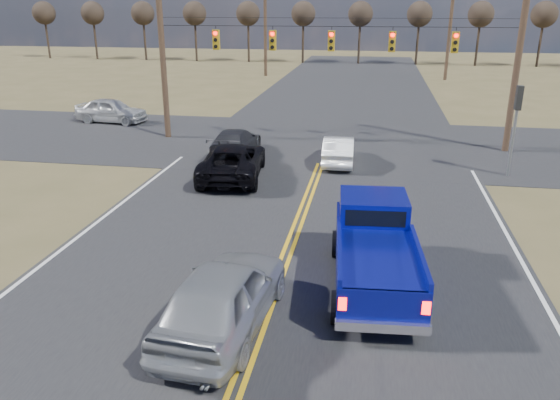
% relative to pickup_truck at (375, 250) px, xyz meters
% --- Properties ---
extents(ground, '(160.00, 160.00, 0.00)m').
position_rel_pickup_truck_xyz_m(ground, '(-2.56, -2.70, -1.01)').
color(ground, brown).
rests_on(ground, ground).
extents(road_main, '(14.00, 120.00, 0.02)m').
position_rel_pickup_truck_xyz_m(road_main, '(-2.56, 7.30, -1.01)').
color(road_main, '#28282B').
rests_on(road_main, ground).
extents(road_cross, '(120.00, 12.00, 0.02)m').
position_rel_pickup_truck_xyz_m(road_cross, '(-2.56, 15.30, -1.01)').
color(road_cross, '#28282B').
rests_on(road_cross, ground).
extents(signal_gantry, '(19.60, 4.83, 10.00)m').
position_rel_pickup_truck_xyz_m(signal_gantry, '(-2.06, 15.09, 4.06)').
color(signal_gantry, '#473323').
rests_on(signal_gantry, ground).
extents(utility_poles, '(19.60, 58.32, 10.00)m').
position_rel_pickup_truck_xyz_m(utility_poles, '(-2.56, 14.30, 4.22)').
color(utility_poles, '#473323').
rests_on(utility_poles, ground).
extents(treeline, '(87.00, 117.80, 7.40)m').
position_rel_pickup_truck_xyz_m(treeline, '(-2.56, 24.26, 4.70)').
color(treeline, '#33261C').
rests_on(treeline, ground).
extents(pickup_truck, '(2.53, 5.66, 2.07)m').
position_rel_pickup_truck_xyz_m(pickup_truck, '(0.00, 0.00, 0.00)').
color(pickup_truck, black).
rests_on(pickup_truck, ground).
extents(silver_suv, '(2.39, 5.06, 1.67)m').
position_rel_pickup_truck_xyz_m(silver_suv, '(-3.36, -2.71, -0.17)').
color(silver_suv, '#9FA1A6').
rests_on(silver_suv, ground).
extents(black_suv, '(3.08, 5.62, 1.49)m').
position_rel_pickup_truck_xyz_m(black_suv, '(-6.08, 8.59, -0.26)').
color(black_suv, black).
rests_on(black_suv, ground).
extents(white_car_queue, '(1.51, 3.99, 1.30)m').
position_rel_pickup_truck_xyz_m(white_car_queue, '(-1.76, 11.58, -0.36)').
color(white_car_queue, white).
rests_on(white_car_queue, ground).
extents(dgrey_car_queue, '(1.86, 4.54, 1.32)m').
position_rel_pickup_truck_xyz_m(dgrey_car_queue, '(-6.88, 12.21, -0.35)').
color(dgrey_car_queue, '#323237').
rests_on(dgrey_car_queue, ground).
extents(cross_car_west, '(2.23, 4.64, 1.53)m').
position_rel_pickup_truck_xyz_m(cross_car_west, '(-16.50, 18.54, -0.24)').
color(cross_car_west, silver).
rests_on(cross_car_west, ground).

